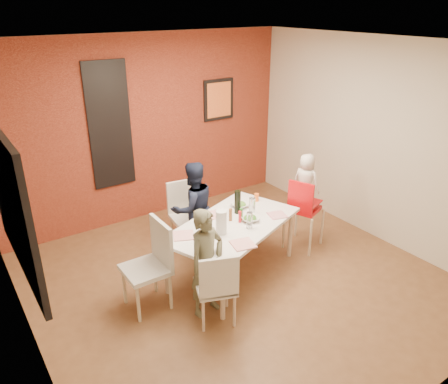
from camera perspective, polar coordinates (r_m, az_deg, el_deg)
ground at (r=5.35m, az=1.85°, el=-11.44°), size 4.50×4.50×0.00m
ceiling at (r=4.39m, az=2.33°, el=18.74°), size 4.50×4.50×0.02m
wall_back at (r=6.56m, az=-9.75°, el=8.09°), size 4.50×0.02×2.70m
wall_front at (r=3.37m, az=25.63°, el=-9.78°), size 4.50×0.02×2.70m
wall_left at (r=3.93m, az=-25.53°, el=-4.89°), size 0.02×4.50×2.70m
wall_right at (r=6.24m, az=19.09°, el=6.31°), size 0.02×4.50×2.70m
brick_accent_wall at (r=6.54m, az=-9.67°, el=8.05°), size 4.50×0.02×2.70m
picture_window_frame at (r=4.04m, az=-26.13°, el=-1.12°), size 0.05×1.70×1.30m
picture_window_pane at (r=4.04m, az=-25.93°, el=-1.07°), size 0.02×1.55×1.15m
glassblock_strip at (r=6.27m, az=-14.70°, el=8.36°), size 0.55×0.03×1.70m
glassblock_surround at (r=6.27m, az=-14.69°, el=8.35°), size 0.60×0.03×1.76m
art_print_frame at (r=7.02m, az=-0.71°, el=11.97°), size 0.54×0.03×0.64m
art_print_canvas at (r=7.01m, az=-0.64°, el=11.95°), size 0.44×0.01×0.54m
dining_table at (r=5.15m, az=1.15°, el=-4.72°), size 1.88×1.45×0.69m
chair_near at (r=4.46m, az=-0.93°, el=-12.06°), size 0.51×0.51×0.85m
chair_far at (r=5.88m, az=-5.11°, el=-2.41°), size 0.46×0.46×0.89m
chair_left at (r=4.75m, az=-9.32°, el=-8.81°), size 0.46×0.46×0.98m
high_chair at (r=5.81m, az=10.33°, el=-2.00°), size 0.53×0.53×0.99m
child_near at (r=4.56m, az=-2.28°, el=-9.24°), size 0.49×0.38×1.20m
child_far at (r=5.63m, az=-4.06°, el=-2.14°), size 0.62×0.49×1.26m
toddler at (r=5.69m, az=10.64°, el=1.36°), size 0.32×0.41×0.74m
plate_near_left at (r=4.69m, az=2.49°, el=-6.82°), size 0.28×0.28×0.01m
plate_far_mid at (r=5.30m, az=-1.58°, el=-3.03°), size 0.25×0.25×0.01m
plate_near_right at (r=5.34m, az=6.98°, el=-2.99°), size 0.25×0.25×0.01m
plate_far_left at (r=4.87m, az=-5.28°, el=-5.67°), size 0.30×0.30×0.01m
salad_bowl_a at (r=5.18m, az=3.43°, el=-3.47°), size 0.29×0.29×0.05m
salad_bowl_b at (r=5.50m, az=2.11°, el=-1.71°), size 0.23×0.23×0.05m
wine_bottle at (r=5.30m, az=1.79°, el=-1.32°), size 0.08×0.08×0.29m
wine_glass_a at (r=4.98m, az=3.34°, el=-3.71°), size 0.07×0.07×0.20m
wine_glass_b at (r=5.28m, az=3.69°, el=-1.91°), size 0.08×0.08×0.22m
paper_towel_roll at (r=4.84m, az=-0.36°, el=-3.96°), size 0.12×0.12×0.28m
condiment_red at (r=5.11m, az=2.09°, el=-3.26°), size 0.04×0.04×0.14m
condiment_green at (r=5.17m, az=2.26°, el=-2.90°), size 0.04×0.04×0.15m
condiment_brown at (r=5.14m, az=0.85°, el=-2.98°), size 0.04×0.04×0.16m
sippy_cup at (r=5.67m, az=4.27°, el=-0.71°), size 0.06×0.06×0.10m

